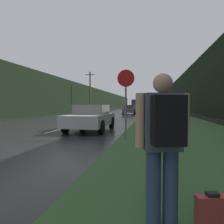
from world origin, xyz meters
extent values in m
cube|color=#33562D|center=(6.75, 40.00, 0.01)|extent=(6.00, 240.00, 0.02)
cube|color=silver|center=(0.00, 12.12, 0.00)|extent=(0.12, 3.00, 0.01)
cube|color=silver|center=(0.00, 19.12, 0.00)|extent=(0.12, 3.00, 0.01)
cube|color=silver|center=(0.00, 26.12, 0.00)|extent=(0.12, 3.00, 0.01)
cube|color=black|center=(-9.75, 50.00, 2.84)|extent=(2.00, 140.00, 5.69)
cube|color=black|center=(12.75, 50.00, 4.11)|extent=(2.00, 140.00, 8.22)
cylinder|color=#4C3823|center=(-5.62, 36.03, 3.66)|extent=(0.24, 0.24, 7.32)
cube|color=#4C3823|center=(-5.62, 36.03, 6.82)|extent=(1.80, 0.10, 0.10)
cylinder|color=slate|center=(4.10, 9.58, 1.05)|extent=(0.07, 0.07, 2.10)
cylinder|color=#B71414|center=(4.10, 9.58, 2.43)|extent=(0.67, 0.02, 0.67)
cylinder|color=navy|center=(5.11, 4.02, 0.44)|extent=(0.17, 0.17, 0.88)
cylinder|color=navy|center=(5.30, 4.07, 0.44)|extent=(0.17, 0.17, 0.88)
cube|color=#4C5666|center=(5.20, 4.05, 1.19)|extent=(0.45, 0.31, 0.63)
sphere|color=tan|center=(5.20, 4.05, 1.62)|extent=(0.22, 0.22, 0.22)
cylinder|color=tan|center=(4.96, 3.99, 1.21)|extent=(0.10, 0.10, 0.60)
cylinder|color=tan|center=(5.45, 4.10, 1.21)|extent=(0.10, 0.10, 0.60)
cube|color=black|center=(5.25, 3.85, 1.22)|extent=(0.36, 0.25, 0.51)
cube|color=#9E3333|center=(5.75, 4.10, 0.19)|extent=(0.37, 0.21, 0.38)
cube|color=black|center=(5.75, 4.10, 0.40)|extent=(0.14, 0.12, 0.04)
cube|color=#BCBCBC|center=(1.88, 12.12, 0.60)|extent=(1.90, 4.08, 0.58)
cube|color=slate|center=(1.88, 12.32, 1.14)|extent=(1.62, 1.83, 0.51)
cylinder|color=black|center=(2.78, 10.86, 0.34)|extent=(0.20, 0.68, 0.68)
cylinder|color=black|center=(0.97, 10.86, 0.34)|extent=(0.20, 0.68, 0.68)
cylinder|color=black|center=(2.78, 13.38, 0.34)|extent=(0.20, 0.68, 0.68)
cylinder|color=black|center=(0.97, 13.38, 0.34)|extent=(0.20, 0.68, 0.68)
cube|color=#4C514C|center=(1.88, 32.09, 0.60)|extent=(1.74, 4.49, 0.60)
cube|color=#2D302D|center=(1.88, 32.32, 1.16)|extent=(1.48, 2.02, 0.51)
cylinder|color=black|center=(2.71, 30.70, 0.34)|extent=(0.20, 0.68, 0.68)
cylinder|color=black|center=(1.05, 30.70, 0.34)|extent=(0.20, 0.68, 0.68)
cylinder|color=black|center=(2.71, 33.49, 0.34)|extent=(0.20, 0.68, 0.68)
cylinder|color=black|center=(1.05, 33.49, 0.34)|extent=(0.20, 0.68, 0.68)
cube|color=black|center=(-1.88, 92.10, 1.66)|extent=(2.20, 2.22, 2.51)
cube|color=#333842|center=(-1.88, 88.34, 2.08)|extent=(2.32, 5.30, 3.35)
cylinder|color=black|center=(-2.98, 91.88, 0.45)|extent=(0.28, 0.90, 0.90)
cylinder|color=black|center=(-0.78, 91.88, 0.45)|extent=(0.28, 0.90, 0.90)
cylinder|color=black|center=(-2.98, 87.02, 0.45)|extent=(0.28, 0.90, 0.90)
cylinder|color=black|center=(-0.78, 87.02, 0.45)|extent=(0.28, 0.90, 0.90)
camera|label=1|loc=(5.08, 1.77, 1.38)|focal=32.00mm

